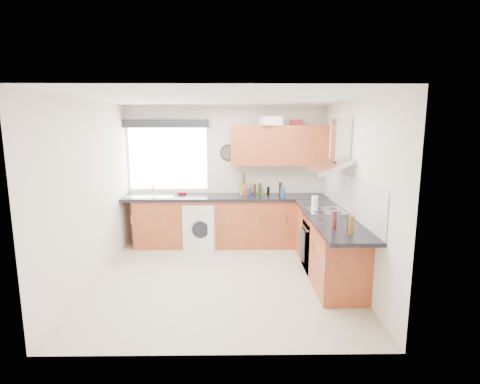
{
  "coord_description": "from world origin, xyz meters",
  "views": [
    {
      "loc": [
        0.18,
        -5.03,
        2.16
      ],
      "look_at": [
        0.25,
        0.85,
        1.1
      ],
      "focal_mm": 28.0,
      "sensor_mm": 36.0,
      "label": 1
    }
  ],
  "objects_px": {
    "washing_machine": "(202,225)",
    "upper_cabinets": "(279,145)",
    "oven": "(324,243)",
    "extractor_hood": "(335,152)"
  },
  "relations": [
    {
      "from": "upper_cabinets",
      "to": "oven",
      "type": "bearing_deg",
      "value": -67.46
    },
    {
      "from": "oven",
      "to": "washing_machine",
      "type": "height_order",
      "value": "oven"
    },
    {
      "from": "upper_cabinets",
      "to": "washing_machine",
      "type": "bearing_deg",
      "value": -170.68
    },
    {
      "from": "washing_machine",
      "to": "upper_cabinets",
      "type": "bearing_deg",
      "value": 19.1
    },
    {
      "from": "extractor_hood",
      "to": "upper_cabinets",
      "type": "xyz_separation_m",
      "value": [
        -0.65,
        1.33,
        0.03
      ]
    },
    {
      "from": "oven",
      "to": "extractor_hood",
      "type": "distance_m",
      "value": 1.35
    },
    {
      "from": "oven",
      "to": "extractor_hood",
      "type": "height_order",
      "value": "extractor_hood"
    },
    {
      "from": "upper_cabinets",
      "to": "washing_machine",
      "type": "distance_m",
      "value": 1.97
    },
    {
      "from": "extractor_hood",
      "to": "upper_cabinets",
      "type": "height_order",
      "value": "upper_cabinets"
    },
    {
      "from": "washing_machine",
      "to": "extractor_hood",
      "type": "bearing_deg",
      "value": -18.78
    }
  ]
}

